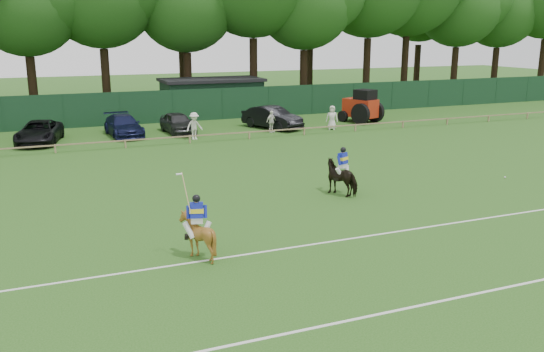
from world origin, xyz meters
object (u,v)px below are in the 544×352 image
horse_chestnut (197,236)px  sedan_navy (124,126)px  suv_black (39,132)px  spectator_mid (271,122)px  tractor (362,107)px  spectator_left (194,126)px  hatch_grey (178,123)px  spectator_right (332,118)px  horse_dark (342,177)px  polo_ball (505,177)px  utility_shed (212,96)px  estate_black (272,118)px

horse_chestnut → sedan_navy: size_ratio=0.30×
suv_black → spectator_mid: size_ratio=3.31×
tractor → spectator_left: bearing=168.1°
horse_chestnut → tractor: tractor is taller
tractor → hatch_grey: bearing=156.8°
spectator_right → tractor: size_ratio=0.49×
horse_dark → tractor: 20.68m
polo_ball → utility_shed: bearing=104.5°
suv_black → tractor: tractor is taller
estate_black → utility_shed: (-1.98, 8.69, 0.74)m
spectator_left → polo_ball: (11.23, -15.64, -0.84)m
horse_dark → spectator_mid: (3.08, 15.73, 0.02)m
horse_dark → utility_shed: utility_shed is taller
polo_ball → tractor: tractor is taller
hatch_grey → estate_black: bearing=-9.6°
horse_dark → sedan_navy: size_ratio=0.36×
suv_black → spectator_right: size_ratio=2.94×
estate_black → polo_ball: bearing=-98.2°
suv_black → polo_ball: suv_black is taller
sedan_navy → spectator_right: 14.56m
horse_chestnut → hatch_grey: 23.05m
horse_chestnut → utility_shed: bearing=-91.2°
spectator_left → tractor: (13.89, 2.19, 0.32)m
suv_black → hatch_grey: (8.95, 0.34, 0.02)m
spectator_mid → polo_ball: bearing=-93.7°
estate_black → tractor: size_ratio=1.37×
sedan_navy → spectator_mid: size_ratio=3.17×
sedan_navy → tractor: bearing=-7.1°
estate_black → hatch_grey: bearing=151.3°
estate_black → spectator_left: 6.72m
estate_black → polo_ball: 18.47m
horse_dark → tractor: size_ratio=0.50×
utility_shed → hatch_grey: bearing=-120.9°
horse_dark → horse_chestnut: bearing=3.9°
sedan_navy → polo_ball: size_ratio=53.99×
horse_chestnut → spectator_right: spectator_right is taller
sedan_navy → spectator_left: spectator_left is taller
suv_black → utility_shed: size_ratio=0.60×
polo_ball → estate_black: bearing=105.3°
estate_black → utility_shed: size_ratio=0.58×
hatch_grey → estate_black: size_ratio=0.87×
spectator_left → spectator_mid: 5.71m
horse_chestnut → sedan_navy: (1.02, 22.86, -0.01)m
suv_black → spectator_left: 9.71m
suv_black → spectator_right: spectator_right is taller
tractor → spectator_right: bearing=-171.4°
polo_ball → utility_shed: utility_shed is taller
horse_dark → sedan_navy: 19.37m
spectator_mid → polo_ball: 17.20m
polo_ball → horse_dark: bearing=176.5°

